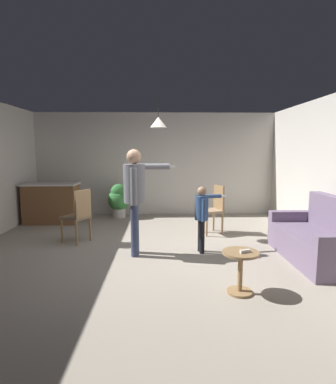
# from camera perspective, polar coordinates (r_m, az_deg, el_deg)

# --- Properties ---
(ground) EXTENTS (7.68, 7.68, 0.00)m
(ground) POSITION_cam_1_polar(r_m,az_deg,el_deg) (5.42, -2.84, -10.81)
(ground) COLOR #9E9384
(wall_back) EXTENTS (6.40, 0.10, 2.70)m
(wall_back) POSITION_cam_1_polar(r_m,az_deg,el_deg) (8.35, -2.34, 5.14)
(wall_back) COLOR beige
(wall_back) RESTS_ON ground
(couch_floral) EXTENTS (0.86, 1.80, 1.00)m
(couch_floral) POSITION_cam_1_polar(r_m,az_deg,el_deg) (5.44, 25.91, -7.90)
(couch_floral) COLOR slate
(couch_floral) RESTS_ON ground
(kitchen_counter) EXTENTS (1.26, 0.66, 0.95)m
(kitchen_counter) POSITION_cam_1_polar(r_m,az_deg,el_deg) (7.87, -20.58, -1.89)
(kitchen_counter) COLOR brown
(kitchen_counter) RESTS_ON ground
(side_table_by_couch) EXTENTS (0.44, 0.44, 0.52)m
(side_table_by_couch) POSITION_cam_1_polar(r_m,az_deg,el_deg) (3.93, 13.14, -13.29)
(side_table_by_couch) COLOR #99754C
(side_table_by_couch) RESTS_ON ground
(person_adult) EXTENTS (0.84, 0.53, 1.74)m
(person_adult) POSITION_cam_1_polar(r_m,az_deg,el_deg) (5.05, -6.04, 0.33)
(person_adult) COLOR #384260
(person_adult) RESTS_ON ground
(person_child) EXTENTS (0.57, 0.38, 1.12)m
(person_child) POSITION_cam_1_polar(r_m,az_deg,el_deg) (5.22, 6.29, -3.65)
(person_child) COLOR black
(person_child) RESTS_ON ground
(dining_chair_by_counter) EXTENTS (0.57, 0.57, 1.00)m
(dining_chair_by_counter) POSITION_cam_1_polar(r_m,az_deg,el_deg) (6.01, -16.09, -3.88)
(dining_chair_by_counter) COLOR #99754C
(dining_chair_by_counter) RESTS_ON ground
(dining_chair_near_wall) EXTENTS (0.54, 0.54, 1.00)m
(dining_chair_near_wall) POSITION_cam_1_polar(r_m,az_deg,el_deg) (6.50, 8.41, -2.81)
(dining_chair_near_wall) COLOR #99754C
(dining_chair_near_wall) RESTS_ON ground
(potted_plant_corner) EXTENTS (0.57, 0.57, 0.87)m
(potted_plant_corner) POSITION_cam_1_polar(r_m,az_deg,el_deg) (8.06, -8.99, -1.28)
(potted_plant_corner) COLOR #B7B2AD
(potted_plant_corner) RESTS_ON ground
(spare_remote_on_table) EXTENTS (0.13, 0.07, 0.04)m
(spare_remote_on_table) POSITION_cam_1_polar(r_m,az_deg,el_deg) (3.83, 14.01, -10.51)
(spare_remote_on_table) COLOR white
(spare_remote_on_table) RESTS_ON side_table_by_couch
(ceiling_light_pendant) EXTENTS (0.32, 0.32, 0.55)m
(ceiling_light_pendant) POSITION_cam_1_polar(r_m,az_deg,el_deg) (6.07, -1.78, 12.70)
(ceiling_light_pendant) COLOR silver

